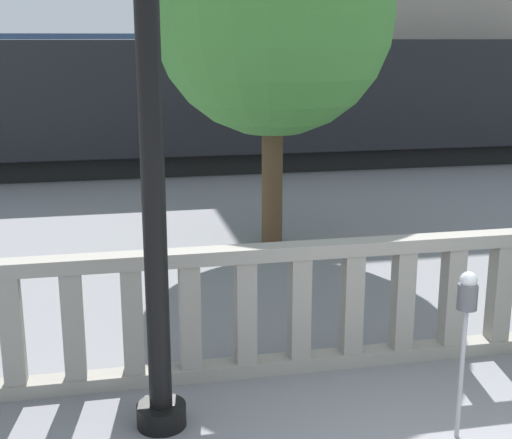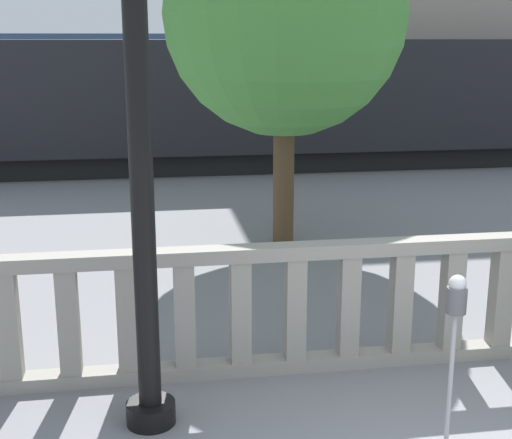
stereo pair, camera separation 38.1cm
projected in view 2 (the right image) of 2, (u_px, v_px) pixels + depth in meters
name	position (u px, v px, depth m)	size (l,w,h in m)	color
balustrade	(374.00, 304.00, 7.36)	(17.21, 0.24, 1.35)	gray
lamppost	(137.00, 69.00, 5.61)	(0.44, 0.44, 6.48)	black
parking_meter	(456.00, 310.00, 5.78)	(0.17, 0.17, 1.50)	#99999E
train_near	(307.00, 100.00, 18.79)	(22.19, 2.85, 3.90)	black
train_far	(37.00, 73.00, 31.23)	(26.92, 3.06, 4.11)	black
tree_left	(285.00, 15.00, 11.09)	(3.82, 3.82, 5.62)	#4C3823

